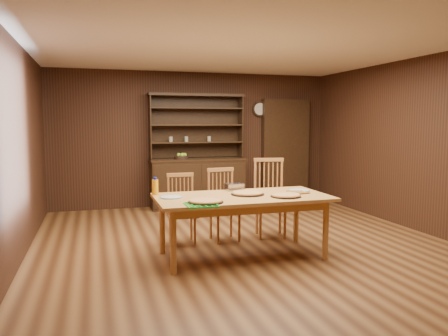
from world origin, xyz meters
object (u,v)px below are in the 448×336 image
object	(u,v)px
dining_table	(242,202)
chair_center	(223,202)
china_hutch	(198,176)
juice_bottle	(155,187)
chair_left	(181,206)
chair_right	(270,195)

from	to	relation	value
dining_table	chair_center	bearing A→B (deg)	89.94
china_hutch	juice_bottle	size ratio (longest dim) A/B	10.05
dining_table	chair_left	distance (m)	1.04
dining_table	chair_center	world-z (taller)	chair_center
chair_right	juice_bottle	bearing A→B (deg)	-152.68
chair_center	juice_bottle	distance (m)	1.14
chair_left	juice_bottle	xyz separation A→B (m)	(-0.41, -0.46, 0.35)
chair_center	dining_table	bearing A→B (deg)	-94.91
dining_table	chair_center	distance (m)	0.84
china_hutch	chair_left	size ratio (longest dim) A/B	2.31
china_hutch	chair_right	world-z (taller)	china_hutch
chair_left	juice_bottle	bearing A→B (deg)	-129.16
chair_center	juice_bottle	bearing A→B (deg)	-160.65
dining_table	chair_left	xyz separation A→B (m)	(-0.58, 0.84, -0.18)
juice_bottle	chair_center	bearing A→B (deg)	24.19
dining_table	china_hutch	bearing A→B (deg)	86.40
chair_left	juice_bottle	distance (m)	0.71
dining_table	chair_left	size ratio (longest dim) A/B	2.21
juice_bottle	chair_right	bearing A→B (deg)	15.39
chair_center	china_hutch	bearing A→B (deg)	80.35
juice_bottle	china_hutch	bearing A→B (deg)	67.19
chair_left	chair_center	world-z (taller)	chair_center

